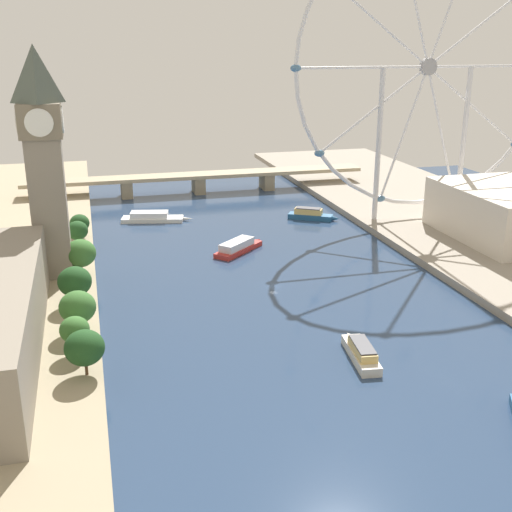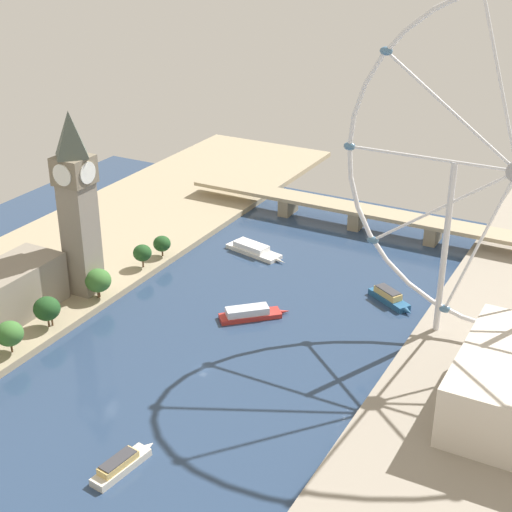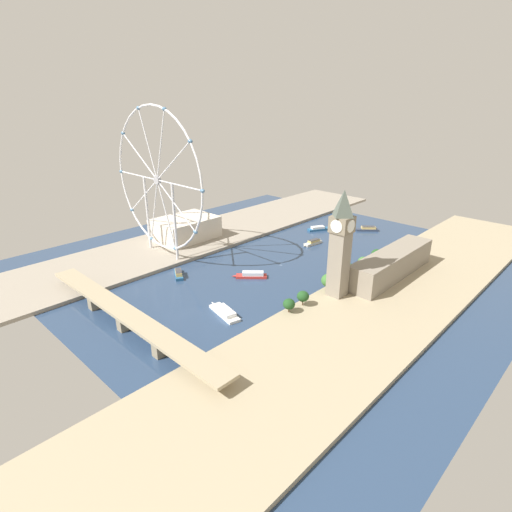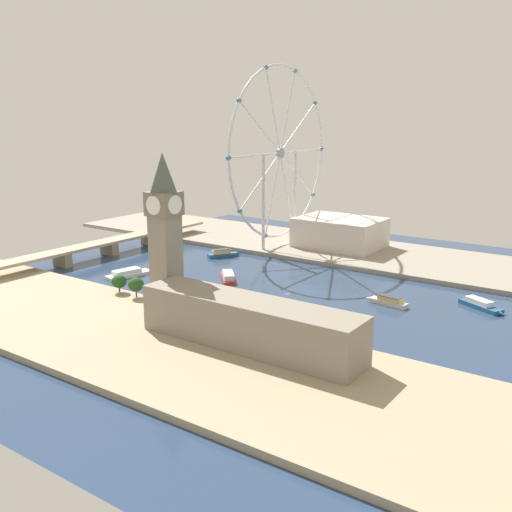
{
  "view_description": "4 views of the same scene",
  "coord_description": "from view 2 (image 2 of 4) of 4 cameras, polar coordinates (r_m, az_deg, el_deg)",
  "views": [
    {
      "loc": [
        -60.75,
        -204.59,
        83.33
      ],
      "look_at": [
        -12.53,
        -22.83,
        19.9
      ],
      "focal_mm": 44.88,
      "sensor_mm": 36.0,
      "label": 1
    },
    {
      "loc": [
        131.45,
        -201.72,
        158.24
      ],
      "look_at": [
        -14.47,
        67.81,
        15.06
      ],
      "focal_mm": 53.89,
      "sensor_mm": 36.0,
      "label": 2
    },
    {
      "loc": [
        -219.04,
        261.63,
        142.07
      ],
      "look_at": [
        -1.5,
        34.44,
        16.78
      ],
      "focal_mm": 28.43,
      "sensor_mm": 36.0,
      "label": 3
    },
    {
      "loc": [
        -279.17,
        -174.27,
        99.89
      ],
      "look_at": [
        -7.09,
        17.47,
        19.46
      ],
      "focal_mm": 41.14,
      "sensor_mm": 36.0,
      "label": 4
    }
  ],
  "objects": [
    {
      "name": "tour_boat_2",
      "position": [
        318.7,
        -0.47,
        -4.28
      ],
      "size": [
        25.15,
        23.82,
        5.07
      ],
      "rotation": [
        0.0,
        0.0,
        0.75
      ],
      "color": "#B22D28",
      "rests_on": "ground_plane"
    },
    {
      "name": "riverbank_right",
      "position": [
        256.69,
        17.26,
        -13.94
      ],
      "size": [
        90.0,
        520.0,
        3.0
      ],
      "primitive_type": "cube",
      "color": "gray",
      "rests_on": "ground_plane"
    },
    {
      "name": "tour_boat_1",
      "position": [
        245.02,
        -9.94,
        -15.0
      ],
      "size": [
        8.26,
        25.16,
        5.17
      ],
      "rotation": [
        0.0,
        0.0,
        1.44
      ],
      "color": "beige",
      "rests_on": "ground_plane"
    },
    {
      "name": "river_bridge",
      "position": [
        407.43,
        7.57,
        3.26
      ],
      "size": [
        194.55,
        15.07,
        11.08
      ],
      "color": "tan",
      "rests_on": "ground_plane"
    },
    {
      "name": "clock_tower",
      "position": [
        326.49,
        -13.13,
        3.95
      ],
      "size": [
        14.92,
        14.92,
        79.55
      ],
      "color": "gray",
      "rests_on": "riverbank_left"
    },
    {
      "name": "ground_plane",
      "position": [
        288.11,
        -3.93,
        -8.34
      ],
      "size": [
        382.55,
        382.55,
        0.0
      ],
      "primitive_type": "plane",
      "color": "navy"
    },
    {
      "name": "tour_boat_4",
      "position": [
        335.67,
        9.88,
        -3.04
      ],
      "size": [
        23.77,
        16.74,
        5.71
      ],
      "rotation": [
        0.0,
        0.0,
        5.74
      ],
      "color": "#235684",
      "rests_on": "ground_plane"
    },
    {
      "name": "tour_boat_0",
      "position": [
        376.17,
        -0.2,
        0.49
      ],
      "size": [
        34.82,
        14.99,
        4.74
      ],
      "rotation": [
        0.0,
        0.0,
        6.06
      ],
      "color": "white",
      "rests_on": "ground_plane"
    },
    {
      "name": "tree_row_embankment",
      "position": [
        318.56,
        -14.28,
        -3.42
      ],
      "size": [
        12.86,
        133.03,
        13.0
      ],
      "color": "#513823",
      "rests_on": "riverbank_left"
    }
  ]
}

